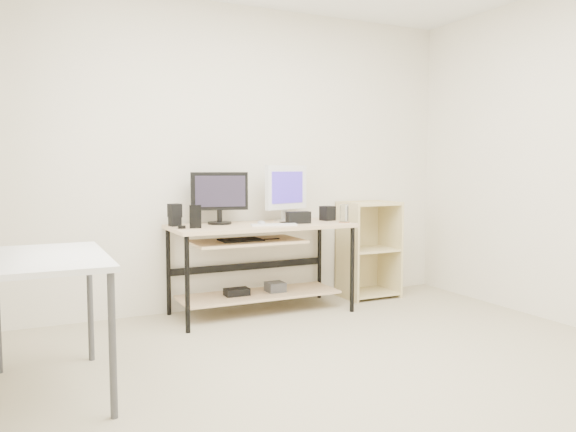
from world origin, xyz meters
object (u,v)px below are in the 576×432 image
at_px(white_imac, 286,189).
at_px(black_monitor, 219,194).
at_px(audio_controller, 195,217).
at_px(shelf_unit, 366,249).
at_px(side_table, 47,271).
at_px(desk, 258,250).

bearing_deg(white_imac, black_monitor, 161.87).
xyz_separation_m(white_imac, audio_controller, (-0.88, -0.22, -0.19)).
height_order(shelf_unit, black_monitor, black_monitor).
distance_m(side_table, shelf_unit, 3.09).
relative_size(desk, audio_controller, 8.34).
bearing_deg(black_monitor, desk, -15.17).
xyz_separation_m(shelf_unit, white_imac, (-0.85, -0.01, 0.58)).
height_order(white_imac, audio_controller, white_imac).
height_order(side_table, black_monitor, black_monitor).
xyz_separation_m(shelf_unit, audio_controller, (-1.73, -0.23, 0.39)).
distance_m(side_table, white_imac, 2.35).
bearing_deg(black_monitor, side_table, -126.50).
height_order(black_monitor, audio_controller, black_monitor).
relative_size(shelf_unit, audio_controller, 5.01).
bearing_deg(audio_controller, white_imac, 28.36).
bearing_deg(white_imac, desk, -174.26).
bearing_deg(white_imac, side_table, -166.84).
bearing_deg(desk, audio_controller, -172.82).
relative_size(shelf_unit, white_imac, 1.85).
bearing_deg(shelf_unit, side_table, -156.67).
xyz_separation_m(shelf_unit, black_monitor, (-1.46, -0.01, 0.54)).
relative_size(desk, side_table, 1.50).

